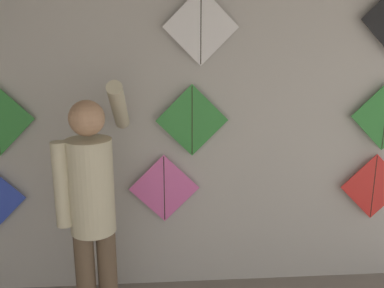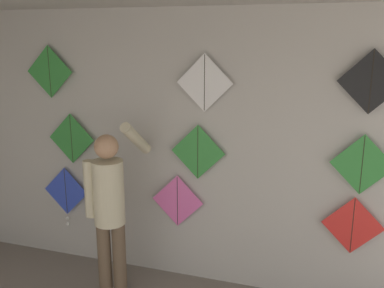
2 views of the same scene
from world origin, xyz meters
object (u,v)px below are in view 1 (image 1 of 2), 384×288
at_px(kite_4, 192,121).
at_px(kite_7, 201,27).
at_px(kite_2, 374,187).
at_px(kite_1, 164,189).
at_px(shopkeeper, 93,203).

bearing_deg(kite_4, kite_7, 0.00).
distance_m(kite_2, kite_7, 1.90).
xyz_separation_m(kite_4, kite_7, (0.06, 0.00, 0.68)).
xyz_separation_m(kite_1, kite_7, (0.28, 0.00, 1.23)).
relative_size(shopkeeper, kite_1, 3.22).
bearing_deg(kite_7, kite_1, 180.00).
relative_size(shopkeeper, kite_4, 3.22).
height_order(kite_2, kite_4, kite_4).
xyz_separation_m(kite_2, kite_4, (-1.49, 0.00, 0.57)).
bearing_deg(shopkeeper, kite_1, 34.43).
bearing_deg(kite_1, kite_2, 0.00).
distance_m(shopkeeper, kite_4, 0.98).
relative_size(kite_2, kite_4, 1.00).
xyz_separation_m(kite_1, kite_2, (1.71, 0.00, -0.03)).
bearing_deg(kite_1, kite_7, 0.00).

